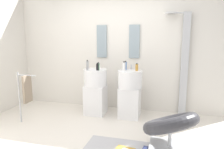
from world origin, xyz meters
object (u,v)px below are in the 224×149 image
Objects in this scene: soap_bottle_grey at (87,65)px; soap_bottle_blue at (126,66)px; pedestal_sink_left at (95,90)px; pedestal_sink_right at (130,92)px; soap_bottle_green at (99,67)px; towel_rack at (26,90)px; lounge_chair at (170,127)px; soap_bottle_white at (124,66)px; soap_bottle_amber at (137,67)px; shower_column at (184,62)px; soap_bottle_black at (97,67)px.

soap_bottle_blue is at bearing 19.30° from soap_bottle_grey.
pedestal_sink_left is at bearing 49.91° from soap_bottle_grey.
pedestal_sink_right is 6.69× the size of soap_bottle_green.
towel_rack is at bearing -149.40° from soap_bottle_green.
lounge_chair is at bearing -36.09° from soap_bottle_green.
soap_bottle_white reaches higher than pedestal_sink_left.
soap_bottle_blue is at bearing 125.97° from lounge_chair.
pedestal_sink_left is 6.69× the size of soap_bottle_green.
soap_bottle_white is (-0.89, 1.09, 0.67)m from lounge_chair.
soap_bottle_white is (0.60, -0.02, 0.51)m from pedestal_sink_left.
pedestal_sink_right is at bearing 9.21° from soap_bottle_grey.
soap_bottle_amber is at bearing 9.86° from soap_bottle_grey.
soap_bottle_white is at bearing 9.41° from soap_bottle_green.
shower_column is 1.15m from soap_bottle_blue.
soap_bottle_grey is (-0.22, -0.03, 0.02)m from soap_bottle_green.
lounge_chair is at bearing -50.70° from soap_bottle_white.
lounge_chair is 1.83m from soap_bottle_green.
pedestal_sink_left is at bearing -166.83° from shower_column.
soap_bottle_blue is at bearing 28.60° from towel_rack.
soap_bottle_grey is at bearing -174.97° from soap_bottle_black.
soap_bottle_white is at bearing -159.41° from shower_column.
soap_bottle_green is 0.22m from soap_bottle_grey.
pedestal_sink_right is 1.22m from shower_column.
soap_bottle_grey reaches higher than lounge_chair.
soap_bottle_green is 1.07× the size of soap_bottle_amber.
lounge_chair is at bearing -31.33° from soap_bottle_grey.
soap_bottle_amber is 0.73× the size of soap_bottle_grey.
soap_bottle_blue is at bearing 88.59° from soap_bottle_white.
soap_bottle_black is (-0.51, -0.10, -0.02)m from soap_bottle_white.
soap_bottle_green is 0.02m from soap_bottle_black.
soap_bottle_green is 0.50m from soap_bottle_white.
shower_column is 11.47× the size of soap_bottle_white.
pedestal_sink_right is 1.09× the size of towel_rack.
towel_rack is 1.40m from soap_bottle_green.
soap_bottle_black is (1.14, 0.67, 0.37)m from towel_rack.
soap_bottle_black reaches higher than pedestal_sink_right.
pedestal_sink_left is 0.52m from soap_bottle_black.
shower_column is 1.69m from lounge_chair.
shower_column is (1.00, 0.40, 0.58)m from pedestal_sink_right.
soap_bottle_blue is (-0.89, 1.22, 0.67)m from lounge_chair.
soap_bottle_black is at bearing -169.18° from soap_bottle_white.
soap_bottle_green is 0.87× the size of soap_bottle_white.
soap_bottle_blue reaches higher than pedestal_sink_right.
pedestal_sink_right is 5.80× the size of soap_bottle_white.
towel_rack is at bearing 172.81° from lounge_chair.
soap_bottle_white is (0.71, 0.11, -0.01)m from soap_bottle_grey.
soap_bottle_black is (-0.62, -0.12, 0.50)m from pedestal_sink_right.
soap_bottle_white is (-0.24, -0.05, 0.02)m from soap_bottle_amber.
towel_rack is 2.09m from soap_bottle_amber.
pedestal_sink_left is 6.03× the size of soap_bottle_blue.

